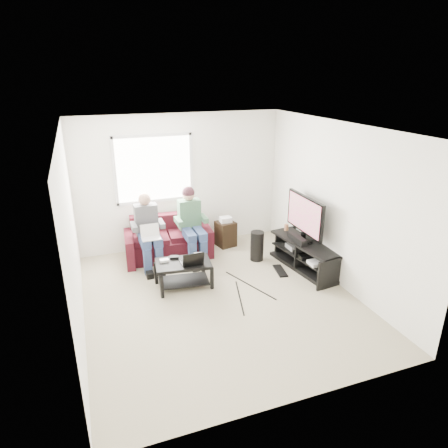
% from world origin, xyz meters
% --- Properties ---
extents(floor, '(4.50, 4.50, 0.00)m').
position_xyz_m(floor, '(0.00, 0.00, 0.00)').
color(floor, tan).
rests_on(floor, ground).
extents(ceiling, '(4.50, 4.50, 0.00)m').
position_xyz_m(ceiling, '(0.00, 0.00, 2.60)').
color(ceiling, white).
rests_on(ceiling, wall_back).
extents(wall_back, '(4.50, 0.00, 4.50)m').
position_xyz_m(wall_back, '(0.00, 2.25, 1.30)').
color(wall_back, white).
rests_on(wall_back, floor).
extents(wall_front, '(4.50, 0.00, 4.50)m').
position_xyz_m(wall_front, '(0.00, -2.25, 1.30)').
color(wall_front, white).
rests_on(wall_front, floor).
extents(wall_left, '(0.00, 4.50, 4.50)m').
position_xyz_m(wall_left, '(-2.00, 0.00, 1.30)').
color(wall_left, white).
rests_on(wall_left, floor).
extents(wall_right, '(0.00, 4.50, 4.50)m').
position_xyz_m(wall_right, '(2.00, 0.00, 1.30)').
color(wall_right, white).
rests_on(wall_right, floor).
extents(window, '(1.48, 0.04, 1.28)m').
position_xyz_m(window, '(-0.50, 2.23, 1.60)').
color(window, white).
rests_on(window, wall_back).
extents(sofa, '(1.68, 0.87, 0.76)m').
position_xyz_m(sofa, '(-0.40, 1.79, 0.29)').
color(sofa, '#40101D').
rests_on(sofa, floor).
extents(person_left, '(0.40, 0.70, 1.31)m').
position_xyz_m(person_left, '(-0.80, 1.53, 0.71)').
color(person_left, '#334D71').
rests_on(person_left, sofa).
extents(person_right, '(0.40, 0.71, 1.35)m').
position_xyz_m(person_right, '(0.00, 1.55, 0.77)').
color(person_right, '#334D71').
rests_on(person_right, sofa).
extents(laptop_silver, '(0.33, 0.23, 0.24)m').
position_xyz_m(laptop_silver, '(-0.80, 1.27, 0.68)').
color(laptop_silver, silver).
rests_on(laptop_silver, person_left).
extents(coffee_table, '(0.93, 0.64, 0.44)m').
position_xyz_m(coffee_table, '(-0.42, 0.55, 0.32)').
color(coffee_table, black).
rests_on(coffee_table, floor).
extents(laptop_black, '(0.38, 0.30, 0.24)m').
position_xyz_m(laptop_black, '(-0.30, 0.47, 0.56)').
color(laptop_black, black).
rests_on(laptop_black, coffee_table).
extents(controller_a, '(0.14, 0.10, 0.04)m').
position_xyz_m(controller_a, '(-0.70, 0.67, 0.46)').
color(controller_a, silver).
rests_on(controller_a, coffee_table).
extents(controller_b, '(0.16, 0.12, 0.04)m').
position_xyz_m(controller_b, '(-0.52, 0.73, 0.46)').
color(controller_b, black).
rests_on(controller_b, coffee_table).
extents(controller_c, '(0.15, 0.11, 0.04)m').
position_xyz_m(controller_c, '(-0.12, 0.70, 0.46)').
color(controller_c, gray).
rests_on(controller_c, coffee_table).
extents(tv_stand, '(0.66, 1.58, 0.50)m').
position_xyz_m(tv_stand, '(1.76, 0.43, 0.23)').
color(tv_stand, black).
rests_on(tv_stand, floor).
extents(tv, '(0.12, 1.10, 0.81)m').
position_xyz_m(tv, '(1.76, 0.53, 0.96)').
color(tv, black).
rests_on(tv, tv_stand).
extents(soundbar, '(0.12, 0.50, 0.10)m').
position_xyz_m(soundbar, '(1.64, 0.53, 0.55)').
color(soundbar, black).
rests_on(soundbar, tv_stand).
extents(drink_cup, '(0.08, 0.08, 0.12)m').
position_xyz_m(drink_cup, '(1.71, 1.06, 0.56)').
color(drink_cup, '#A86A48').
rests_on(drink_cup, tv_stand).
extents(console_white, '(0.30, 0.22, 0.06)m').
position_xyz_m(console_white, '(1.76, 0.03, 0.30)').
color(console_white, silver).
rests_on(console_white, tv_stand).
extents(console_grey, '(0.34, 0.26, 0.08)m').
position_xyz_m(console_grey, '(1.76, 0.73, 0.31)').
color(console_grey, gray).
rests_on(console_grey, tv_stand).
extents(console_black, '(0.38, 0.30, 0.07)m').
position_xyz_m(console_black, '(1.76, 0.38, 0.30)').
color(console_black, black).
rests_on(console_black, tv_stand).
extents(subwoofer, '(0.25, 0.25, 0.56)m').
position_xyz_m(subwoofer, '(1.11, 1.04, 0.28)').
color(subwoofer, black).
rests_on(subwoofer, floor).
extents(keyboard_floor, '(0.23, 0.47, 0.03)m').
position_xyz_m(keyboard_floor, '(1.30, 0.47, 0.01)').
color(keyboard_floor, black).
rests_on(keyboard_floor, floor).
extents(end_table, '(0.34, 0.34, 0.61)m').
position_xyz_m(end_table, '(0.79, 1.86, 0.27)').
color(end_table, black).
rests_on(end_table, floor).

